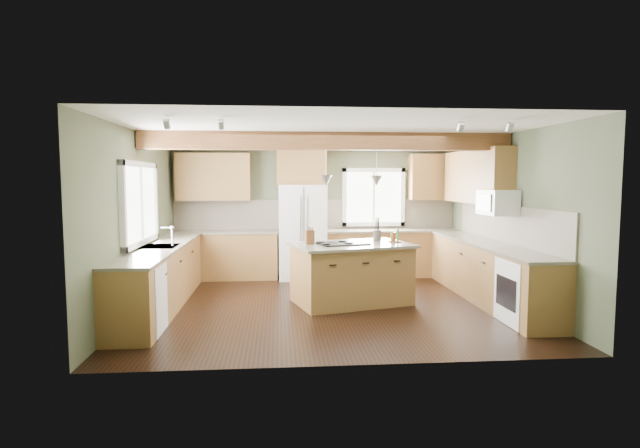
{
  "coord_description": "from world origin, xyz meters",
  "views": [
    {
      "loc": [
        -0.76,
        -7.4,
        1.89
      ],
      "look_at": [
        -0.11,
        0.3,
        1.21
      ],
      "focal_mm": 28.0,
      "sensor_mm": 36.0,
      "label": 1
    }
  ],
  "objects": [
    {
      "name": "ceiling",
      "position": [
        0.0,
        0.0,
        2.6
      ],
      "size": [
        5.6,
        5.6,
        0.0
      ],
      "primitive_type": "plane",
      "rotation": [
        3.14,
        0.0,
        0.0
      ],
      "color": "silver",
      "rests_on": "wall_back"
    },
    {
      "name": "upper_cab_right",
      "position": [
        2.62,
        0.9,
        1.95
      ],
      "size": [
        0.35,
        2.2,
        0.9
      ],
      "primitive_type": "cube",
      "color": "brown",
      "rests_on": "wall_right"
    },
    {
      "name": "base_cab_back_right",
      "position": [
        1.49,
        2.2,
        0.44
      ],
      "size": [
        2.62,
        0.6,
        0.88
      ],
      "primitive_type": "cube",
      "color": "brown",
      "rests_on": "floor"
    },
    {
      "name": "base_cab_back_left",
      "position": [
        -1.79,
        2.2,
        0.44
      ],
      "size": [
        2.02,
        0.6,
        0.88
      ],
      "primitive_type": "cube",
      "color": "brown",
      "rests_on": "floor"
    },
    {
      "name": "oven",
      "position": [
        2.49,
        -1.25,
        0.43
      ],
      "size": [
        0.6,
        0.72,
        0.84
      ],
      "primitive_type": "cube",
      "color": "white",
      "rests_on": "floor"
    },
    {
      "name": "counter_left",
      "position": [
        -2.5,
        0.05,
        0.9
      ],
      "size": [
        0.64,
        3.74,
        0.04
      ],
      "primitive_type": "cube",
      "color": "#4C4638",
      "rests_on": "base_cab_left"
    },
    {
      "name": "microwave",
      "position": [
        2.58,
        -0.05,
        1.55
      ],
      "size": [
        0.4,
        0.7,
        0.38
      ],
      "primitive_type": "cube",
      "color": "white",
      "rests_on": "wall_right"
    },
    {
      "name": "island_top",
      "position": [
        0.35,
        0.1,
        0.9
      ],
      "size": [
        2.02,
        1.56,
        0.04
      ],
      "primitive_type": "cube",
      "rotation": [
        0.0,
        0.0,
        0.27
      ],
      "color": "#4C4638",
      "rests_on": "island"
    },
    {
      "name": "cooktop",
      "position": [
        0.22,
        0.06,
        0.93
      ],
      "size": [
        0.83,
        0.66,
        0.02
      ],
      "primitive_type": "cube",
      "rotation": [
        0.0,
        0.0,
        0.27
      ],
      "color": "black",
      "rests_on": "island_top"
    },
    {
      "name": "island",
      "position": [
        0.35,
        0.1,
        0.44
      ],
      "size": [
        1.88,
        1.43,
        0.88
      ],
      "primitive_type": "cube",
      "rotation": [
        0.0,
        0.0,
        0.27
      ],
      "color": "olive",
      "rests_on": "floor"
    },
    {
      "name": "window_left",
      "position": [
        -2.78,
        0.05,
        1.55
      ],
      "size": [
        0.04,
        1.6,
        1.05
      ],
      "primitive_type": "cube",
      "color": "white",
      "rests_on": "wall_left"
    },
    {
      "name": "sink",
      "position": [
        -2.5,
        0.05,
        0.91
      ],
      "size": [
        0.5,
        0.65,
        0.03
      ],
      "primitive_type": "cube",
      "color": "#262628",
      "rests_on": "counter_left"
    },
    {
      "name": "floor",
      "position": [
        0.0,
        0.0,
        0.0
      ],
      "size": [
        5.6,
        5.6,
        0.0
      ],
      "primitive_type": "plane",
      "color": "black",
      "rests_on": "ground"
    },
    {
      "name": "upper_cab_back_left",
      "position": [
        -1.99,
        2.33,
        1.95
      ],
      "size": [
        1.4,
        0.35,
        0.9
      ],
      "primitive_type": "cube",
      "color": "brown",
      "rests_on": "wall_back"
    },
    {
      "name": "faucet",
      "position": [
        -2.32,
        0.05,
        1.05
      ],
      "size": [
        0.02,
        0.02,
        0.28
      ],
      "primitive_type": "cylinder",
      "color": "#B2B2B7",
      "rests_on": "sink"
    },
    {
      "name": "pendant_right",
      "position": [
        0.76,
        0.21,
        1.88
      ],
      "size": [
        0.18,
        0.18,
        0.16
      ],
      "primitive_type": "cone",
      "rotation": [
        3.14,
        0.0,
        0.0
      ],
      "color": "#B2B2B7",
      "rests_on": "ceiling"
    },
    {
      "name": "soffit_trim",
      "position": [
        0.0,
        2.4,
        2.54
      ],
      "size": [
        5.55,
        0.2,
        0.1
      ],
      "primitive_type": "cube",
      "color": "#502917",
      "rests_on": "ceiling"
    },
    {
      "name": "pendant_left",
      "position": [
        -0.05,
        -0.01,
        1.88
      ],
      "size": [
        0.18,
        0.18,
        0.16
      ],
      "primitive_type": "cone",
      "rotation": [
        3.14,
        0.0,
        0.0
      ],
      "color": "#B2B2B7",
      "rests_on": "ceiling"
    },
    {
      "name": "upper_cab_over_fridge",
      "position": [
        -0.3,
        2.33,
        2.15
      ],
      "size": [
        0.96,
        0.35,
        0.7
      ],
      "primitive_type": "cube",
      "color": "brown",
      "rests_on": "wall_back"
    },
    {
      "name": "upper_cab_back_corner",
      "position": [
        2.3,
        2.33,
        1.95
      ],
      "size": [
        0.9,
        0.35,
        0.9
      ],
      "primitive_type": "cube",
      "color": "brown",
      "rests_on": "wall_back"
    },
    {
      "name": "base_cab_left",
      "position": [
        -2.5,
        0.05,
        0.44
      ],
      "size": [
        0.6,
        3.7,
        0.88
      ],
      "primitive_type": "cube",
      "color": "brown",
      "rests_on": "floor"
    },
    {
      "name": "wall_back",
      "position": [
        0.0,
        2.5,
        1.3
      ],
      "size": [
        5.6,
        0.0,
        5.6
      ],
      "primitive_type": "plane",
      "rotation": [
        1.57,
        0.0,
        0.0
      ],
      "color": "#4C553C",
      "rests_on": "ground"
    },
    {
      "name": "refrigerator",
      "position": [
        -0.3,
        2.12,
        0.9
      ],
      "size": [
        0.9,
        0.74,
        1.8
      ],
      "primitive_type": "cube",
      "color": "white",
      "rests_on": "floor"
    },
    {
      "name": "utensil_crock",
      "position": [
        0.81,
        0.4,
        1.01
      ],
      "size": [
        0.16,
        0.16,
        0.17
      ],
      "primitive_type": "cylinder",
      "rotation": [
        0.0,
        0.0,
        0.33
      ],
      "color": "#3C3730",
      "rests_on": "island_top"
    },
    {
      "name": "wall_left",
      "position": [
        -2.8,
        0.0,
        1.3
      ],
      "size": [
        0.0,
        5.0,
        5.0
      ],
      "primitive_type": "plane",
      "rotation": [
        1.57,
        0.0,
        1.57
      ],
      "color": "#4C553C",
      "rests_on": "ground"
    },
    {
      "name": "counter_back_right",
      "position": [
        1.49,
        2.2,
        0.9
      ],
      "size": [
        2.66,
        0.64,
        0.04
      ],
      "primitive_type": "cube",
      "color": "#4C4638",
      "rests_on": "base_cab_back_right"
    },
    {
      "name": "dishwasher",
      "position": [
        -2.49,
        -1.25,
        0.43
      ],
      "size": [
        0.6,
        0.6,
        0.84
      ],
      "primitive_type": "cube",
      "color": "white",
      "rests_on": "floor"
    },
    {
      "name": "counter_back_left",
      "position": [
        -1.79,
        2.2,
        0.9
      ],
      "size": [
        2.06,
        0.64,
        0.04
      ],
      "primitive_type": "cube",
      "color": "#4C4638",
      "rests_on": "base_cab_back_left"
    },
    {
      "name": "window_back",
      "position": [
        1.15,
        2.48,
        1.55
      ],
      "size": [
        1.1,
        0.04,
        1.0
      ],
      "primitive_type": "cube",
      "color": "white",
      "rests_on": "wall_back"
    },
    {
      "name": "backsplash_back",
      "position": [
        0.0,
        2.48,
        1.21
      ],
      "size": [
        5.58,
        0.03,
        0.58
      ],
      "primitive_type": "cube",
      "color": "brown",
      "rests_on": "wall_back"
    },
    {
      "name": "bottle_tray",
      "position": [
        1.06,
        0.23,
        1.02
      ],
      "size": [
        0.3,
        0.3,
        0.2
      ],
      "primitive_type": null,
      "rotation": [
        0.0,
        0.0,
        0.54
      ],
      "color": "brown",
      "rests_on": "island_top"
    },
    {
      "name": "knife_block",
      "position": [
        -0.29,
        0.1,
        1.03
      ],
      "size": [
        0.14,
        0.12,
        0.21
      ],
      "primitive_type": "cube",
      "rotation": [
        0.0,
        0.0,
        0.21
      ],
      "color": "#59351A",
      "rests_on": "island_top"
    },
    {
      "name": "ceiling_beam",
      "position": [
        0.0,
        0.1,
        2.47
      ],
      "size": [
        5.55,
        0.26,
        0.26
      ],
      "primitive_type": "cube",
      "color": "#502917",
      "rests_on": "ceiling"
    },
    {
      "name": "base_cab_right",
      "position": [
        2.5,
        0.05,
        0.44
      ],
      "size": [
        0.6,
        3.7,
        0.88
      ],
      "primitive_type": "cube",
      "color": "brown",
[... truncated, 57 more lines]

